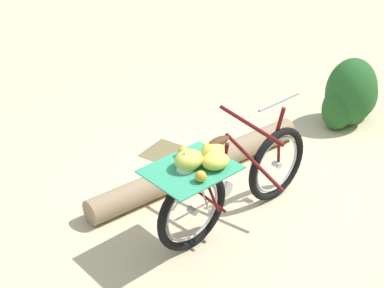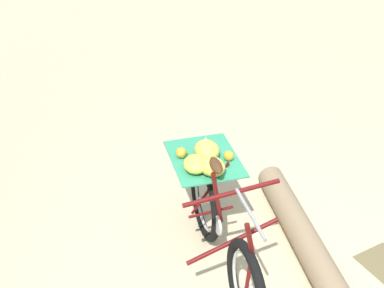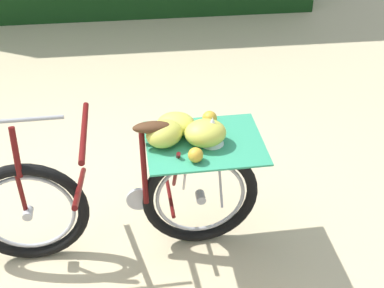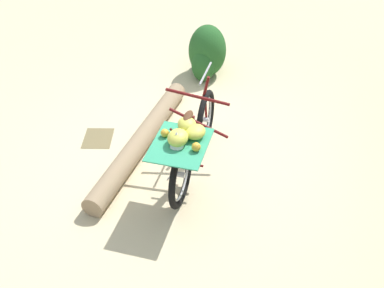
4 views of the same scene
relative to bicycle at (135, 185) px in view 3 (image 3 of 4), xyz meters
The scene contains 2 objects.
ground_plane 0.66m from the bicycle, 162.80° to the left, with size 60.00×60.00×0.00m, color beige.
bicycle is the anchor object (origin of this frame).
Camera 3 is at (-0.24, -2.57, 2.54)m, focal length 50.22 mm.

